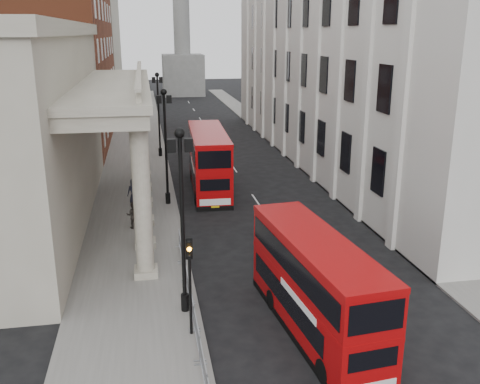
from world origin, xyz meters
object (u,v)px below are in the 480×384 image
Objects in this scene: lamp_post_mid at (166,139)px; pedestrian_a at (144,208)px; bus_far at (209,159)px; lamp_post_north at (158,109)px; bus_near at (315,284)px; lamp_post_south at (182,210)px; pedestrian_b at (133,215)px; traffic_light at (190,268)px; monument_column at (181,12)px; pedestrian_c at (134,191)px.

pedestrian_a is (-1.75, -3.63, -3.89)m from lamp_post_mid.
lamp_post_mid is 0.75× the size of bus_far.
lamp_post_north is 20.09m from pedestrian_a.
lamp_post_mid is 19.39m from bus_near.
lamp_post_south is 4.75× the size of pedestrian_b.
bus_far is (3.45, -12.56, -2.42)m from lamp_post_north.
bus_near is at bearing 124.15° from pedestrian_b.
pedestrian_b is (-2.42, -4.79, -3.91)m from lamp_post_mid.
bus_far is (3.35, 21.46, -0.61)m from traffic_light.
monument_column is at bearing -91.80° from pedestrian_b.
bus_far reaches higher than bus_near.
lamp_post_south is 16.00m from lamp_post_mid.
traffic_light reaches higher than pedestrian_b.
pedestrian_c is at bearing -149.42° from bus_far.
bus_near is at bearing -90.86° from monument_column.
bus_far is 6.36× the size of pedestrian_b.
bus_far is 10.22m from pedestrian_b.
pedestrian_a is (-8.35, -75.63, -14.96)m from monument_column.
monument_column is 77.54m from pedestrian_a.
lamp_post_mid is 1.00× the size of lamp_post_north.
bus_far is at bearing -74.65° from lamp_post_north.
bus_far is at bearing 88.79° from bus_near.
pedestrian_a is 0.94× the size of pedestrian_c.
monument_column is 57.46m from lamp_post_north.
bus_near is at bearing -81.36° from lamp_post_north.
pedestrian_a is (-1.85, 14.39, -2.09)m from traffic_light.
lamp_post_north is 4.62× the size of pedestrian_a.
bus_far is 5.83× the size of pedestrian_c.
lamp_post_south reaches higher than pedestrian_a.
monument_column is at bearing 85.71° from lamp_post_south.
pedestrian_c is at bearing 106.36° from bus_near.
pedestrian_a is at bearing -123.96° from bus_far.
lamp_post_north is at bearing -91.73° from pedestrian_b.
pedestrian_c is (-5.88, -3.16, -1.42)m from bus_far.
lamp_post_north reaches higher than pedestrian_a.
pedestrian_a is at bearing 109.32° from bus_near.
lamp_post_south and lamp_post_north have the same top height.
pedestrian_c is (-7.67, 18.75, -1.11)m from bus_near.
pedestrian_a is 3.97m from pedestrian_c.
pedestrian_a is 1.34m from pedestrian_b.
bus_far is (-3.15, -68.56, -13.49)m from monument_column.
traffic_light is at bearing -96.53° from bus_far.
traffic_light is 0.44× the size of bus_near.
lamp_post_north is at bearing 73.12° from pedestrian_a.
lamp_post_south is 32.00m from lamp_post_north.
lamp_post_south is (-6.60, -88.00, -11.07)m from monument_column.
monument_column is 4.86× the size of bus_far.
pedestrian_b is at bearing -96.70° from monument_column.
bus_near is 21.99m from bus_far.
lamp_post_north is 4.35× the size of pedestrian_c.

